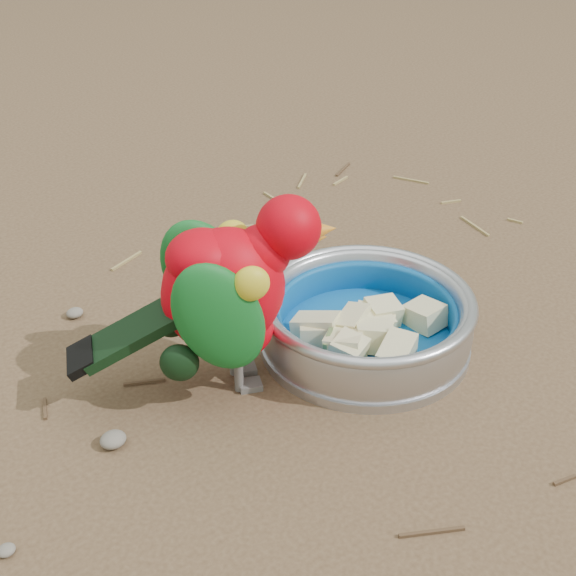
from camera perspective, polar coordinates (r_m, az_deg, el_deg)
ground at (r=0.77m, az=5.09°, el=-7.73°), size 60.00×60.00×0.00m
food_bowl at (r=0.83m, az=5.47°, el=-3.68°), size 0.22×0.22×0.02m
bowl_wall at (r=0.82m, az=5.57°, el=-1.97°), size 0.22×0.22×0.04m
fruit_wedges at (r=0.82m, az=5.55°, el=-2.38°), size 0.13×0.13×0.03m
lory_parrot at (r=0.74m, az=-4.24°, el=-1.05°), size 0.25×0.19×0.18m
ground_debris at (r=0.83m, az=3.40°, el=-4.23°), size 0.90×0.80×0.01m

